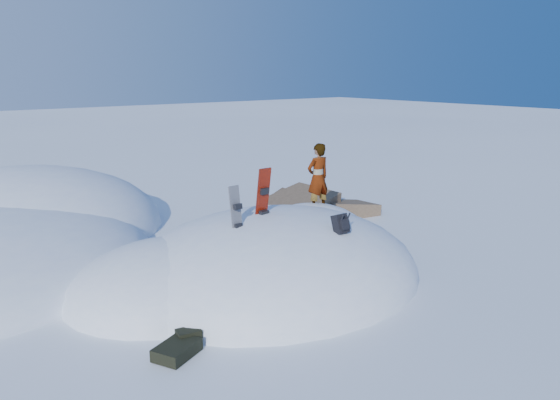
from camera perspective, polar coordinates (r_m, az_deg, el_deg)
ground at (r=12.36m, az=-0.74°, el=-8.10°), size 120.00×120.00×0.00m
snow_mound at (r=12.44m, az=-2.05°, el=-7.96°), size 8.00×6.00×3.00m
rock_outcrop at (r=16.80m, az=3.17°, el=-2.21°), size 4.68×4.41×1.68m
snowboard_red at (r=11.85m, az=-1.85°, el=-0.49°), size 0.33×0.30×1.68m
snowboard_dark at (r=11.16m, az=-4.52°, el=-1.94°), size 0.28×0.23×1.37m
backpack at (r=11.27m, az=6.40°, el=-2.51°), size 0.30×0.37×0.48m
gear_pile at (r=9.37m, az=-10.51°, el=-14.87°), size 1.00×0.79×0.26m
person at (r=13.93m, az=3.98°, el=2.32°), size 0.67×0.45×1.77m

